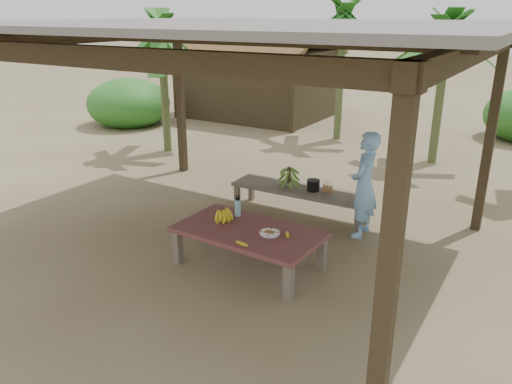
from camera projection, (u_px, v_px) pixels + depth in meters
The scene contains 17 objects.
ground at pixel (235, 243), 7.01m from camera, with size 80.00×80.00×0.00m, color brown.
pavilion at pixel (230, 36), 6.06m from camera, with size 6.60×5.60×2.95m.
work_table at pixel (249, 234), 6.23m from camera, with size 1.83×1.05×0.50m.
bench at pixel (300, 192), 7.83m from camera, with size 2.22×0.66×0.45m.
ripe_banana_bunch at pixel (222, 213), 6.48m from camera, with size 0.29×0.25×0.17m, color yellow, non-canonical shape.
plate at pixel (270, 233), 6.07m from camera, with size 0.25×0.25×0.04m.
loose_banana_front at pixel (242, 244), 5.78m from camera, with size 0.04×0.17×0.04m, color yellow.
loose_banana_side at pixel (287, 235), 6.02m from camera, with size 0.04×0.14×0.04m, color yellow.
water_flask at pixel (238, 207), 6.60m from camera, with size 0.08×0.08×0.30m.
green_banana_stalk at pixel (289, 176), 7.85m from camera, with size 0.30×0.30×0.34m, color #598C2D, non-canonical shape.
cooking_pot at pixel (313, 185), 7.70m from camera, with size 0.20×0.20×0.17m, color black.
skewer_rack at pixel (328, 187), 7.51m from camera, with size 0.18×0.08×0.24m, color #A57F47, non-canonical shape.
woman at pixel (364, 185), 7.01m from camera, with size 0.56×0.37×1.53m, color #7AAFE6.
hut at pixel (258, 80), 15.26m from camera, with size 4.40×3.43×2.85m.
banana_plant_n at pixel (447, 40), 9.94m from camera, with size 1.80×1.80×3.01m.
banana_plant_nw at pixel (343, 25), 11.86m from camera, with size 1.80×1.80×3.28m.
banana_plant_w at pixel (161, 42), 10.85m from camera, with size 1.80×1.80×2.93m.
Camera 1 is at (3.58, -5.25, 3.04)m, focal length 35.00 mm.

